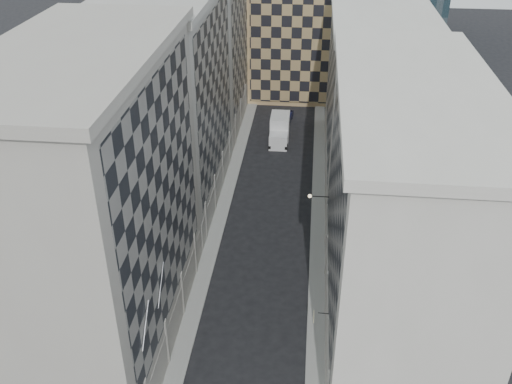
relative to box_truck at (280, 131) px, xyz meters
The scene contains 13 objects.
sidewalk_west 19.31m from the box_truck, 105.20° to the right, with size 1.50×100.00×0.15m, color gray.
sidewalk_east 19.42m from the box_truck, 73.65° to the right, with size 1.50×100.00×0.15m, color gray.
bldg_left_a 40.42m from the box_truck, 105.86° to the right, with size 10.80×22.80×23.70m.
bldg_left_b 21.31m from the box_truck, 124.42° to the right, with size 10.80×22.80×22.70m.
bldg_left_c 15.58m from the box_truck, 149.01° to the left, with size 10.80×22.80×21.70m.
bldg_right_a 36.46m from the box_truck, 71.74° to the right, with size 10.80×26.80×20.70m.
bldg_right_b 15.38m from the box_truck, 30.69° to the right, with size 10.80×28.80×19.70m.
tan_block 21.00m from the box_truck, 83.50° to the left, with size 16.80×14.80×18.80m.
flagpoles_left 43.46m from the box_truck, 97.62° to the right, with size 0.10×6.33×2.33m.
bracket_lamp 25.45m from the box_truck, 79.45° to the right, with size 1.98×0.36×0.36m.
box_truck is the anchor object (origin of this frame).
dark_car 6.36m from the box_truck, 85.05° to the left, with size 1.50×4.31×1.42m, color #0E1135.
shop_sign 38.58m from the box_truck, 82.29° to the right, with size 1.13×0.69×0.77m.
Camera 1 is at (3.85, -21.91, 33.91)m, focal length 40.00 mm.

